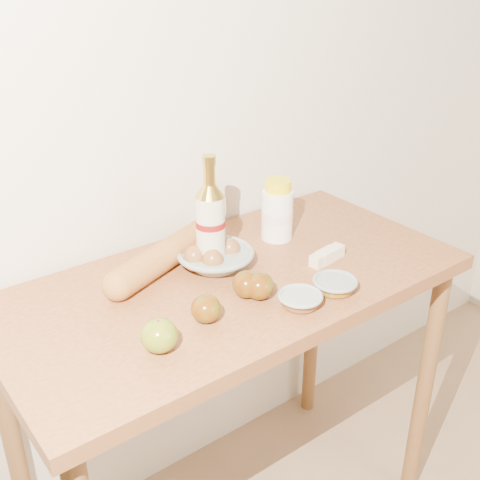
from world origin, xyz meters
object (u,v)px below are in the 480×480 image
Objects in this scene: bourbon_bottle at (210,224)px; baguette at (167,254)px; cream_bottle at (277,212)px; egg_bowl at (214,256)px; table at (233,318)px.

bourbon_bottle is 0.68× the size of baguette.
bourbon_bottle reaches higher than cream_bottle.
egg_bowl is at bearing -56.14° from baguette.
egg_bowl is 0.12m from baguette.
baguette is (-0.10, 0.07, 0.01)m from egg_bowl.
table is at bearing -176.35° from cream_bottle.
bourbon_bottle is (-0.01, 0.08, 0.25)m from table.
cream_bottle is 0.68× the size of egg_bowl.
baguette is at bearing 144.81° from egg_bowl.
table is 0.24m from baguette.
bourbon_bottle is 0.26m from cream_bottle.
table is 0.33m from cream_bottle.
bourbon_bottle is 1.73× the size of cream_bottle.
cream_bottle is at bearing -27.71° from baguette.
baguette reaches higher than egg_bowl.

